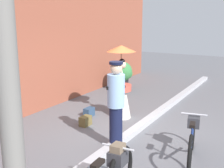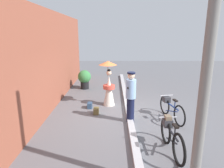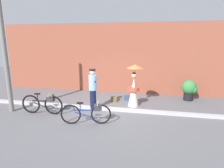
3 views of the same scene
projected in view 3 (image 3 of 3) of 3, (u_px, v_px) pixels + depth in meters
ground_plane at (108, 110)px, 7.97m from camera, size 30.00×30.00×0.00m
building_wall at (120, 58)px, 10.56m from camera, size 14.00×0.40×3.84m
sidewalk_curb at (108, 109)px, 7.95m from camera, size 14.00×0.20×0.12m
bicycle_near_officer at (44, 103)px, 7.48m from camera, size 1.73×0.48×0.85m
bicycle_far_side at (88, 113)px, 6.56m from camera, size 1.74×0.54×0.80m
person_officer at (93, 88)px, 7.87m from camera, size 0.34×0.34×1.74m
person_with_parasol at (134, 86)px, 8.30m from camera, size 0.74×0.74×1.87m
potted_plant_by_door at (189, 89)px, 9.17m from camera, size 0.72×0.70×1.03m
backpack_on_pavement at (127, 98)px, 9.27m from camera, size 0.29×0.18×0.23m
backpack_spare at (114, 99)px, 9.09m from camera, size 0.30×0.19×0.24m
utility_pole at (5, 53)px, 7.31m from camera, size 0.18×0.18×4.80m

